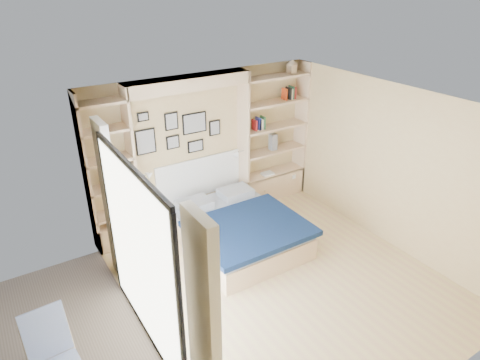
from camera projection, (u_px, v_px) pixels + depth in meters
ground at (281, 278)px, 6.06m from camera, size 4.50×4.50×0.00m
room_shell at (204, 177)px, 6.55m from camera, size 4.50×4.50×4.50m
bed at (237, 228)px, 6.72m from camera, size 1.68×2.21×1.07m
photo_gallery at (178, 132)px, 6.82m from camera, size 1.48×0.02×0.82m
reading_lamps at (194, 164)px, 6.94m from camera, size 1.92×0.12×0.15m
shelf_decor at (267, 112)px, 7.44m from camera, size 3.49×0.23×2.03m
deck_chair at (53, 353)px, 4.40m from camera, size 0.51×0.81×0.79m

